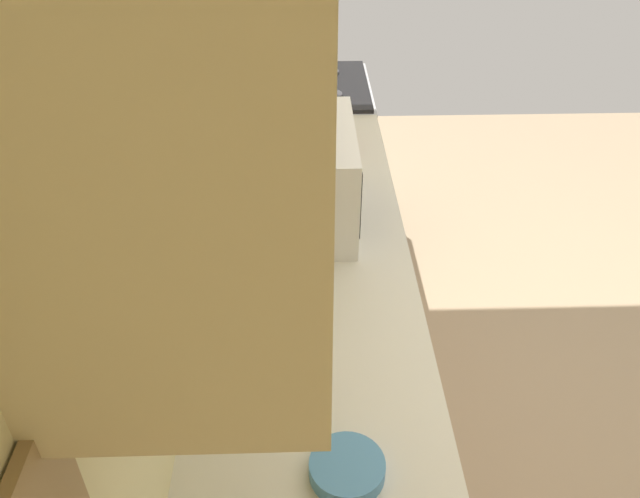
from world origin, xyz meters
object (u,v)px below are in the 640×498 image
object	(u,v)px
bowl	(347,468)
kettle	(323,132)
microwave	(302,175)
oven_range	(307,165)

from	to	relation	value
bowl	kettle	bearing A→B (deg)	0.00
microwave	oven_range	bearing A→B (deg)	-1.31
bowl	kettle	xyz separation A→B (m)	(1.56, 0.00, 0.04)
oven_range	kettle	world-z (taller)	oven_range
oven_range	kettle	size ratio (longest dim) A/B	6.59
oven_range	microwave	xyz separation A→B (m)	(-1.16, 0.03, 0.60)
kettle	bowl	bearing A→B (deg)	180.00
oven_range	microwave	world-z (taller)	microwave
microwave	kettle	xyz separation A→B (m)	(0.53, -0.09, -0.10)
kettle	microwave	bearing A→B (deg)	170.49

